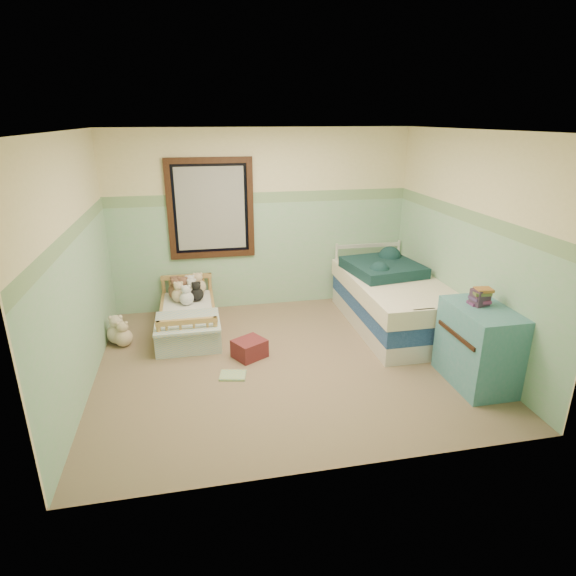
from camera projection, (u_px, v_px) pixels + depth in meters
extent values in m
cube|color=#79664C|center=(287.00, 361.00, 5.38)|extent=(4.20, 3.60, 0.02)
cube|color=silver|center=(287.00, 129.00, 4.52)|extent=(4.20, 3.60, 0.02)
cube|color=beige|center=(262.00, 221.00, 6.61)|extent=(4.20, 0.04, 2.50)
cube|color=beige|center=(338.00, 325.00, 3.30)|extent=(4.20, 0.04, 2.50)
cube|color=beige|center=(75.00, 267.00, 4.56)|extent=(0.04, 3.60, 2.50)
cube|color=beige|center=(468.00, 245.00, 5.35)|extent=(0.04, 3.60, 2.50)
cube|color=#83C28B|center=(263.00, 255.00, 6.77)|extent=(4.20, 0.01, 1.50)
cube|color=#448356|center=(262.00, 198.00, 6.49)|extent=(4.20, 0.01, 0.15)
cube|color=black|center=(211.00, 209.00, 6.38)|extent=(1.16, 0.06, 1.36)
cube|color=#ADADA9|center=(211.00, 209.00, 6.39)|extent=(0.92, 0.01, 1.12)
cube|color=#AB7E3D|center=(189.00, 324.00, 6.11)|extent=(0.70, 1.40, 0.18)
cube|color=white|center=(188.00, 314.00, 6.06)|extent=(0.64, 1.34, 0.12)
cube|color=#72ACD7|center=(187.00, 322.00, 5.63)|extent=(0.76, 0.70, 0.03)
sphere|color=brown|center=(176.00, 290.00, 6.44)|extent=(0.20, 0.20, 0.20)
sphere|color=silver|center=(191.00, 289.00, 6.48)|extent=(0.20, 0.20, 0.20)
sphere|color=beige|center=(179.00, 295.00, 6.25)|extent=(0.19, 0.19, 0.19)
sphere|color=black|center=(197.00, 294.00, 6.29)|extent=(0.18, 0.18, 0.18)
sphere|color=beige|center=(117.00, 334.00, 5.77)|extent=(0.25, 0.25, 0.25)
sphere|color=beige|center=(124.00, 338.00, 5.70)|extent=(0.22, 0.22, 0.22)
cube|color=silver|center=(392.00, 318.00, 6.24)|extent=(1.02, 2.05, 0.22)
cube|color=navy|center=(393.00, 303.00, 6.17)|extent=(1.02, 2.05, 0.22)
cube|color=beige|center=(394.00, 287.00, 6.09)|extent=(1.06, 2.09, 0.22)
cube|color=#123339|center=(383.00, 267.00, 6.30)|extent=(0.99, 1.03, 0.14)
cube|color=teal|center=(478.00, 346.00, 4.81)|extent=(0.52, 0.84, 0.84)
cube|color=brown|center=(480.00, 297.00, 4.72)|extent=(0.20, 0.17, 0.17)
cube|color=#9F282D|center=(250.00, 348.00, 5.44)|extent=(0.44, 0.43, 0.21)
cube|color=yellow|center=(233.00, 375.00, 5.05)|extent=(0.31, 0.26, 0.03)
sphere|color=brown|center=(176.00, 292.00, 6.34)|extent=(0.20, 0.20, 0.20)
sphere|color=silver|center=(192.00, 292.00, 6.34)|extent=(0.20, 0.20, 0.20)
sphere|color=beige|center=(198.00, 287.00, 6.53)|extent=(0.21, 0.21, 0.21)
sphere|color=silver|center=(187.00, 298.00, 6.15)|extent=(0.19, 0.19, 0.19)
sphere|color=brown|center=(184.00, 291.00, 6.36)|extent=(0.21, 0.21, 0.21)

